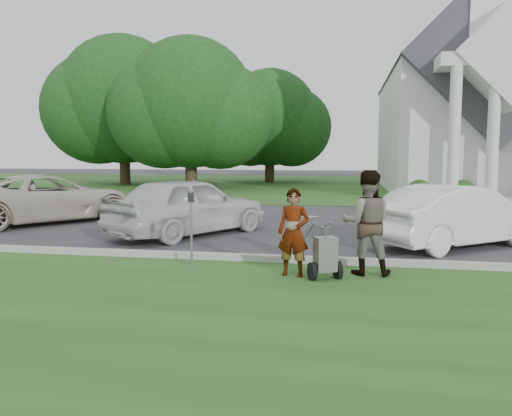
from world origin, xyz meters
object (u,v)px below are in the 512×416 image
(tree_left, at_px, (190,109))
(car_b, at_px, (189,206))
(person_left, at_px, (293,233))
(tree_back, at_px, (270,122))
(tree_far, at_px, (123,106))
(car_d, at_px, (457,216))
(car_a, at_px, (48,198))
(parking_meter_near, at_px, (191,219))
(person_right, at_px, (366,223))
(church, at_px, (465,92))
(striping_cart, at_px, (325,255))

(tree_left, distance_m, car_b, 19.73)
(tree_left, xyz_separation_m, person_left, (9.02, -22.56, -4.31))
(car_b, bearing_deg, tree_back, -55.05)
(tree_far, relative_size, car_d, 2.57)
(tree_far, distance_m, car_a, 21.26)
(tree_far, bearing_deg, tree_left, -26.56)
(tree_left, bearing_deg, car_b, -72.73)
(parking_meter_near, height_order, car_a, car_a)
(tree_left, height_order, parking_meter_near, tree_left)
(person_right, bearing_deg, car_b, -40.71)
(church, bearing_deg, car_d, -102.46)
(car_b, bearing_deg, tree_left, -41.50)
(tree_far, distance_m, car_b, 24.88)
(tree_back, bearing_deg, tree_far, -153.44)
(tree_back, relative_size, car_a, 1.70)
(tree_far, distance_m, person_left, 30.05)
(church, distance_m, person_left, 25.52)
(tree_left, distance_m, tree_far, 6.73)
(tree_back, xyz_separation_m, car_b, (1.72, -26.39, -3.92))
(person_right, relative_size, parking_meter_near, 1.28)
(church, relative_size, tree_left, 2.27)
(person_right, bearing_deg, parking_meter_near, -2.06)
(tree_left, height_order, tree_back, tree_left)
(person_left, bearing_deg, car_d, 54.20)
(striping_cart, height_order, person_right, person_right)
(car_a, bearing_deg, tree_left, -52.12)
(person_right, relative_size, car_a, 0.34)
(tree_far, relative_size, person_right, 6.07)
(tree_far, bearing_deg, parking_meter_near, -62.70)
(church, relative_size, person_right, 12.57)
(tree_far, height_order, tree_back, tree_far)
(car_a, relative_size, car_b, 1.19)
(church, distance_m, parking_meter_near, 25.82)
(tree_far, height_order, person_right, tree_far)
(tree_left, relative_size, tree_far, 0.91)
(person_left, height_order, car_b, car_b)
(person_left, bearing_deg, tree_left, 120.41)
(tree_back, distance_m, striping_cart, 31.49)
(car_d, bearing_deg, church, -49.94)
(church, bearing_deg, car_a, -133.04)
(church, height_order, tree_back, church)
(parking_meter_near, bearing_deg, car_d, 29.83)
(car_b, bearing_deg, church, -88.83)
(church, height_order, car_b, church)
(tree_far, bearing_deg, striping_cart, -58.74)
(car_b, bearing_deg, parking_meter_near, 139.76)
(church, xyz_separation_m, striping_cart, (-7.41, -23.82, -5.50))
(tree_far, bearing_deg, person_left, -59.55)
(church, distance_m, tree_left, 17.07)
(striping_cart, relative_size, parking_meter_near, 0.79)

